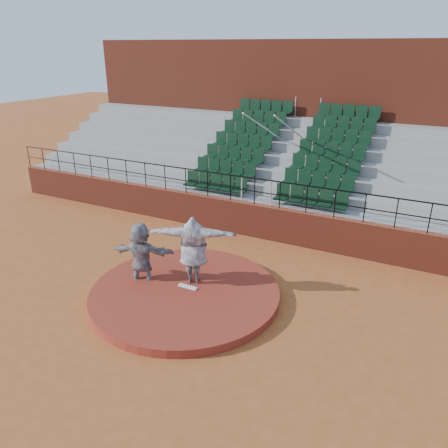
{
  "coord_description": "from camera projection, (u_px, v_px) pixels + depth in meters",
  "views": [
    {
      "loc": [
        6.03,
        -9.29,
        6.85
      ],
      "look_at": [
        0.0,
        2.5,
        1.4
      ],
      "focal_mm": 35.0,
      "sensor_mm": 36.0,
      "label": 1
    }
  ],
  "objects": [
    {
      "name": "wall_railing",
      "position": [
        255.0,
        185.0,
        16.14
      ],
      "size": [
        24.04,
        0.05,
        1.03
      ],
      "color": "black",
      "rests_on": "boundary_wall"
    },
    {
      "name": "pitcher",
      "position": [
        193.0,
        250.0,
        12.75
      ],
      "size": [
        2.66,
        1.56,
        2.1
      ],
      "primitive_type": "imported",
      "rotation": [
        0.0,
        0.0,
        3.5
      ],
      "color": "black",
      "rests_on": "pitchers_mound"
    },
    {
      "name": "pitchers_mound",
      "position": [
        185.0,
        293.0,
        12.75
      ],
      "size": [
        5.5,
        5.5,
        0.25
      ],
      "primitive_type": "cylinder",
      "color": "maroon",
      "rests_on": "ground"
    },
    {
      "name": "boundary_wall",
      "position": [
        254.0,
        220.0,
        16.67
      ],
      "size": [
        24.0,
        0.3,
        1.3
      ],
      "primitive_type": "cube",
      "color": "maroon",
      "rests_on": "ground"
    },
    {
      "name": "seating_deck",
      "position": [
        287.0,
        177.0,
        19.38
      ],
      "size": [
        24.0,
        5.97,
        4.63
      ],
      "color": "gray",
      "rests_on": "ground"
    },
    {
      "name": "fielder",
      "position": [
        141.0,
        255.0,
        13.04
      ],
      "size": [
        2.0,
        1.14,
        2.05
      ],
      "primitive_type": "imported",
      "rotation": [
        0.0,
        0.0,
        3.44
      ],
      "color": "black",
      "rests_on": "ground"
    },
    {
      "name": "press_box_facade",
      "position": [
        316.0,
        116.0,
        21.82
      ],
      "size": [
        24.0,
        3.0,
        7.1
      ],
      "primitive_type": "cube",
      "color": "maroon",
      "rests_on": "ground"
    },
    {
      "name": "pitching_rubber",
      "position": [
        188.0,
        287.0,
        12.82
      ],
      "size": [
        0.6,
        0.15,
        0.03
      ],
      "primitive_type": "cube",
      "color": "white",
      "rests_on": "pitchers_mound"
    },
    {
      "name": "ground",
      "position": [
        185.0,
        297.0,
        12.8
      ],
      "size": [
        90.0,
        90.0,
        0.0
      ],
      "primitive_type": "plane",
      "color": "#A55325",
      "rests_on": "ground"
    }
  ]
}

